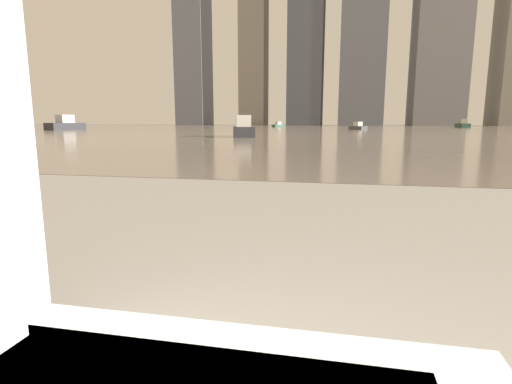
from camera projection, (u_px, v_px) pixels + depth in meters
The scene contains 9 objects.
harbor_water at pixel (337, 129), 59.89m from camera, with size 180.00×110.00×0.01m.
harbor_boat_0 at pixel (278, 125), 77.03m from camera, with size 2.25×2.82×1.03m.
harbor_boat_1 at pixel (243, 129), 27.48m from camera, with size 2.37×4.14×1.47m.
harbor_boat_3 at pixel (463, 124), 69.91m from camera, with size 1.57×4.15×1.53m.
harbor_boat_4 at pixel (358, 127), 50.82m from camera, with size 2.30×2.79×1.02m.
harbor_boat_5 at pixel (65, 125), 50.54m from camera, with size 2.71×5.27×1.88m.
skyline_tower_0 at pixel (194, 59), 119.24m from camera, with size 8.57×10.47×39.13m.
skyline_tower_2 at pixel (307, 33), 111.40m from camera, with size 9.47×12.59×50.90m.
skyline_tower_3 at pixel (364, 22), 107.94m from camera, with size 11.79×13.39×55.16m.
Camera 1 is at (0.49, 0.15, 1.04)m, focal length 28.00 mm.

